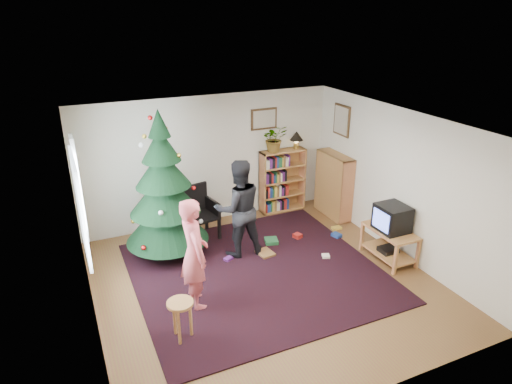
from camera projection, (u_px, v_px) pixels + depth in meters
name	position (u px, v px, depth m)	size (l,w,h in m)	color
floor	(264.00, 282.00, 7.14)	(5.00, 5.00, 0.00)	brown
ceiling	(265.00, 125.00, 6.19)	(5.00, 5.00, 0.00)	white
wall_back	(209.00, 160.00, 8.77)	(5.00, 0.02, 2.50)	silver
wall_front	(372.00, 304.00, 4.55)	(5.00, 0.02, 2.50)	silver
wall_left	(85.00, 243.00, 5.71)	(0.02, 5.00, 2.50)	silver
wall_right	(400.00, 184.00, 7.61)	(0.02, 5.00, 2.50)	silver
rug	(256.00, 272.00, 7.38)	(3.80, 3.60, 0.02)	black
window_pane	(80.00, 207.00, 6.13)	(0.04, 1.20, 1.40)	silver
curtain	(79.00, 189.00, 6.73)	(0.06, 0.35, 1.60)	white
picture_back	(264.00, 119.00, 8.92)	(0.55, 0.03, 0.42)	#4C3319
picture_right	(342.00, 120.00, 8.81)	(0.03, 0.50, 0.60)	#4C3319
christmas_tree	(165.00, 197.00, 7.57)	(1.40, 1.40, 2.54)	#3F2816
bookshelf_back	(282.00, 180.00, 9.43)	(0.95, 0.30, 1.30)	#AF663E
bookshelf_right	(334.00, 184.00, 9.18)	(0.30, 0.95, 1.30)	#AF663E
tv_stand	(389.00, 242.00, 7.67)	(0.52, 0.93, 0.55)	#AF663E
crt_tv	(392.00, 218.00, 7.50)	(0.47, 0.50, 0.44)	black
armchair	(199.00, 210.00, 8.37)	(0.63, 0.64, 0.99)	black
stool	(181.00, 310.00, 5.76)	(0.34, 0.34, 0.57)	#AF663E
person_standing	(194.00, 254.00, 6.32)	(0.60, 0.39, 1.64)	#CA5159
person_by_chair	(239.00, 209.00, 7.63)	(0.83, 0.65, 1.71)	black
potted_plant	(274.00, 138.00, 9.01)	(0.49, 0.42, 0.54)	gray
table_lamp	(296.00, 137.00, 9.21)	(0.27, 0.27, 0.36)	#A57F33
floor_clutter	(296.00, 243.00, 8.20)	(2.54, 1.05, 0.08)	#A51E19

